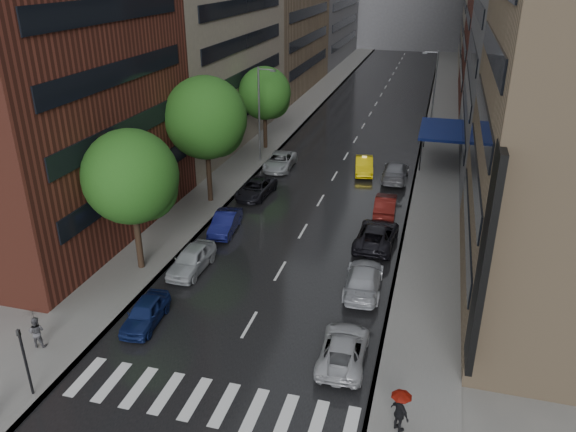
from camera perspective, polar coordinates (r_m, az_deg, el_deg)
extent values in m
plane|color=gray|center=(27.93, -6.72, -15.49)|extent=(220.00, 220.00, 0.00)
cube|color=black|center=(72.45, 8.13, 9.85)|extent=(14.00, 140.00, 0.01)
cube|color=gray|center=(74.05, 1.11, 10.46)|extent=(4.00, 140.00, 0.15)
cube|color=gray|center=(71.91, 15.33, 9.19)|extent=(4.00, 140.00, 0.15)
cube|color=silver|center=(29.12, -19.88, -15.08)|extent=(0.55, 2.80, 0.01)
cube|color=silver|center=(28.43, -17.46, -15.77)|extent=(0.55, 2.80, 0.01)
cube|color=silver|center=(27.80, -14.91, -16.47)|extent=(0.55, 2.80, 0.01)
cube|color=silver|center=(27.23, -12.23, -17.16)|extent=(0.55, 2.80, 0.01)
cube|color=silver|center=(26.71, -9.42, -17.84)|extent=(0.55, 2.80, 0.01)
cube|color=silver|center=(26.27, -6.48, -18.51)|extent=(0.55, 2.80, 0.01)
cube|color=silver|center=(25.89, -3.43, -19.15)|extent=(0.55, 2.80, 0.01)
cube|color=silver|center=(25.58, -0.26, -19.75)|extent=(0.55, 2.80, 0.01)
cube|color=silver|center=(25.34, 2.99, -20.31)|extent=(0.55, 2.80, 0.01)
cube|color=silver|center=(25.18, 6.31, -20.81)|extent=(0.55, 2.80, 0.01)
cube|color=maroon|center=(39.85, -22.11, 15.71)|extent=(8.00, 20.00, 26.00)
cube|color=#937A5B|center=(87.24, -0.47, 19.84)|extent=(8.00, 28.00, 22.00)
cube|color=slate|center=(56.35, 22.71, 16.64)|extent=(8.00, 28.00, 24.00)
cube|color=black|center=(24.58, 19.26, -4.55)|extent=(0.30, 2.20, 10.00)
cylinder|color=#382619|center=(36.01, -15.04, -1.72)|extent=(0.40, 0.40, 5.00)
sphere|color=#1E5116|center=(34.58, -15.70, 3.88)|extent=(5.72, 5.72, 5.72)
cylinder|color=#382619|center=(45.26, -8.05, 4.70)|extent=(0.40, 0.40, 5.59)
sphere|color=#1E5116|center=(44.04, -8.37, 9.84)|extent=(6.38, 6.38, 6.38)
cylinder|color=#382619|center=(58.75, -2.34, 9.03)|extent=(0.40, 0.40, 4.66)
sphere|color=#1E5116|center=(57.92, -2.40, 12.36)|extent=(5.33, 5.33, 5.33)
imported|color=yellow|center=(52.48, 7.73, 5.12)|extent=(2.27, 4.69, 1.48)
imported|color=#101D4F|center=(31.46, -14.29, -9.50)|extent=(1.94, 4.14, 1.37)
imported|color=#A7ABB0|center=(35.92, -9.76, -4.37)|extent=(1.92, 4.59, 1.55)
imported|color=#10134C|center=(40.68, -6.40, -0.67)|extent=(1.91, 4.48, 1.44)
imported|color=black|center=(46.77, -3.27, 2.80)|extent=(2.65, 5.06, 1.36)
imported|color=#9BA0A4|center=(53.20, -0.82, 5.59)|extent=(2.57, 5.30, 1.45)
imported|color=#AAABB0|center=(28.17, 5.65, -13.29)|extent=(2.40, 4.89, 1.34)
imported|color=#ACAEB6|center=(33.66, 7.70, -6.35)|extent=(2.37, 5.32, 1.52)
imported|color=black|center=(38.98, 8.99, -1.91)|extent=(2.78, 5.65, 1.54)
imported|color=#5F1613|center=(43.99, 9.88, 1.13)|extent=(1.77, 4.60, 1.50)
imported|color=gray|center=(51.25, 10.85, 4.50)|extent=(2.33, 5.55, 1.60)
imported|color=#525156|center=(31.24, -24.19, -10.69)|extent=(0.94, 0.80, 1.68)
imported|color=black|center=(30.81, -24.44, -9.45)|extent=(0.96, 0.98, 0.88)
imported|color=black|center=(24.69, 11.28, -19.10)|extent=(1.02, 1.01, 1.74)
imported|color=maroon|center=(24.16, 11.44, -17.75)|extent=(0.82, 0.82, 0.72)
cylinder|color=black|center=(27.87, -25.04, -13.53)|extent=(0.12, 0.12, 3.20)
imported|color=black|center=(27.09, -25.57, -11.16)|extent=(0.18, 0.15, 0.90)
cylinder|color=gray|center=(53.98, -2.94, 10.18)|extent=(0.18, 0.18, 9.00)
cube|color=gray|center=(52.69, -1.55, 14.53)|extent=(0.50, 0.22, 0.16)
cylinder|color=gray|center=(66.02, 14.61, 12.06)|extent=(0.18, 0.18, 9.00)
cube|color=gray|center=(65.35, 13.74, 15.78)|extent=(0.50, 0.22, 0.16)
cube|color=navy|center=(56.62, 15.32, 8.46)|extent=(4.00, 8.00, 0.25)
cylinder|color=black|center=(53.41, 13.33, 6.05)|extent=(0.12, 0.12, 3.00)
cylinder|color=black|center=(60.70, 13.73, 8.19)|extent=(0.12, 0.12, 3.00)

